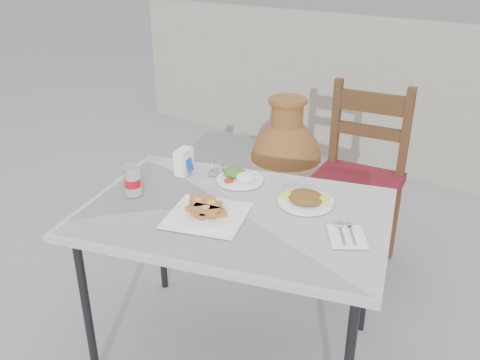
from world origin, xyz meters
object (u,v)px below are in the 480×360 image
Objects in this scene: napkin_holder at (184,162)px; chair at (357,178)px; pide_plate at (207,209)px; terracotta_urn at (285,164)px; salad_chopped_plate at (306,199)px; soda_can at (132,181)px; cola_glass at (132,175)px; cafe_table at (235,221)px; condiment_caddy at (218,169)px; salad_rice_plate at (240,177)px.

napkin_holder is 0.12× the size of chair.
pide_plate is 0.46× the size of terracotta_urn.
chair is at bearing -20.78° from terracotta_urn.
soda_can is at bearing -149.15° from salad_chopped_plate.
terracotta_urn is (-0.01, 1.32, -0.40)m from cola_glass.
cola_glass is 0.11× the size of terracotta_urn.
cola_glass is at bearing -127.83° from chair.
cafe_table is at bearing -103.56° from chair.
soda_can is at bearing -122.70° from chair.
salad_chopped_plate is at bearing 52.09° from pide_plate.
pide_plate is 0.37× the size of chair.
chair reaches higher than salad_chopped_plate.
condiment_caddy is 0.11× the size of chair.
soda_can is (-0.28, -0.39, 0.04)m from salad_rice_plate.
condiment_caddy is (-0.28, 0.24, 0.07)m from cafe_table.
salad_rice_plate is at bearing -115.90° from chair.
condiment_caddy is 0.14× the size of terracotta_urn.
salad_chopped_plate is at bearing -90.35° from chair.
chair is (0.52, 1.16, -0.27)m from soda_can.
soda_can is (-0.37, -0.05, 0.04)m from pide_plate.
condiment_caddy is at bearing -124.39° from chair.
napkin_holder is at bearing -159.88° from salad_rice_plate.
pide_plate is at bearing -48.72° from napkin_holder.
salad_rice_plate is at bearing 105.73° from pide_plate.
soda_can is (-0.63, -0.38, 0.04)m from salad_chopped_plate.
cola_glass is at bearing -89.56° from terracotta_urn.
condiment_caddy is (0.24, 0.32, -0.02)m from cola_glass.
terracotta_urn is (-0.25, 1.00, -0.38)m from condiment_caddy.
salad_rice_plate is 0.84m from chair.
napkin_holder reaches higher than salad_rice_plate.
cola_glass is 0.40m from condiment_caddy.
terracotta_urn reaches higher than salad_chopped_plate.
napkin_holder reaches higher than condiment_caddy.
chair reaches higher than soda_can.
napkin_holder is at bearing 144.80° from pide_plate.
napkin_holder reaches higher than pide_plate.
chair is at bearing 85.04° from cafe_table.
cola_glass reaches higher than condiment_caddy.
cola_glass is (-0.09, 0.07, -0.02)m from soda_can.
cafe_table is at bearing 20.01° from soda_can.
chair is at bearing 98.25° from salad_chopped_plate.
cafe_table is 6.62× the size of salad_rice_plate.
salad_rice_plate is at bearing 123.41° from cafe_table.
cafe_table is 12.25× the size of condiment_caddy.
salad_chopped_plate is 0.28× the size of terracotta_urn.
pide_plate is 0.36m from salad_rice_plate.
salad_chopped_plate is at bearing 47.71° from cafe_table.
terracotta_urn is at bearing 94.04° from soda_can.
napkin_holder is (0.11, 0.22, 0.02)m from cola_glass.
terracotta_urn is (-0.47, 1.35, -0.38)m from pide_plate.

